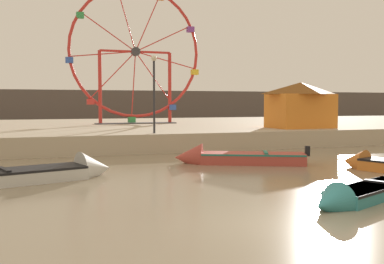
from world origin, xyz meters
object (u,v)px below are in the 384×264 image
carnival_booth_orange_canopy (300,104)px  promenade_lamp_near (154,83)px  motorboat_teal_painted (358,195)px  ferris_wheel_red_frame (136,54)px  motorboat_pale_grey (51,172)px  motorboat_faded_red (229,158)px

carnival_booth_orange_canopy → promenade_lamp_near: bearing=-170.0°
promenade_lamp_near → carnival_booth_orange_canopy: bearing=11.2°
motorboat_teal_painted → promenade_lamp_near: (-2.15, 14.05, 3.59)m
ferris_wheel_red_frame → promenade_lamp_near: (-1.46, -11.74, -2.79)m
ferris_wheel_red_frame → carnival_booth_orange_canopy: ferris_wheel_red_frame is taller
ferris_wheel_red_frame → motorboat_teal_painted: bearing=-88.5°
motorboat_teal_painted → carnival_booth_orange_canopy: carnival_booth_orange_canopy is taller
motorboat_pale_grey → carnival_booth_orange_canopy: carnival_booth_orange_canopy is taller
motorboat_faded_red → motorboat_pale_grey: 7.86m
motorboat_teal_painted → motorboat_faded_red: 8.36m
motorboat_faded_red → motorboat_pale_grey: motorboat_pale_grey is taller
motorboat_faded_red → promenade_lamp_near: size_ratio=1.36×
ferris_wheel_red_frame → carnival_booth_orange_canopy: size_ratio=2.51×
motorboat_pale_grey → promenade_lamp_near: promenade_lamp_near is taller
motorboat_faded_red → motorboat_teal_painted: bearing=116.1°
motorboat_pale_grey → ferris_wheel_red_frame: size_ratio=0.51×
motorboat_pale_grey → promenade_lamp_near: bearing=36.1°
motorboat_pale_grey → carnival_booth_orange_canopy: size_ratio=1.28×
motorboat_teal_painted → ferris_wheel_red_frame: size_ratio=0.43×
motorboat_teal_painted → motorboat_pale_grey: size_ratio=0.85×
motorboat_pale_grey → promenade_lamp_near: (5.64, 7.57, 3.53)m
carnival_booth_orange_canopy → ferris_wheel_red_frame: bearing=132.2°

